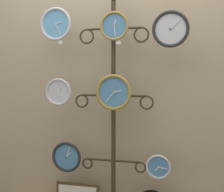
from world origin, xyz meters
TOP-DOWN VIEW (x-y plane):
  - shop_wall at (0.00, 0.57)m, footprint 4.40×0.04m
  - display_stand at (0.00, 0.41)m, footprint 0.71×0.43m
  - clock_top_left at (-0.49, 0.32)m, footprint 0.29×0.04m
  - clock_top_center at (0.03, 0.32)m, footprint 0.24×0.04m
  - clock_top_right at (0.49, 0.30)m, footprint 0.29×0.04m
  - clock_middle_left at (-0.47, 0.31)m, footprint 0.24×0.04m
  - clock_middle_center at (0.03, 0.30)m, footprint 0.30×0.04m
  - clock_bottom_left at (-0.41, 0.32)m, footprint 0.27×0.04m
  - clock_bottom_right at (0.41, 0.32)m, footprint 0.21×0.04m
  - price_tag_upper at (-0.45, 0.32)m, footprint 0.04×0.00m
  - price_tag_mid at (0.06, 0.32)m, footprint 0.04×0.00m

SIDE VIEW (x-z plane):
  - clock_bottom_right at x=0.41m, z-range 0.45..0.66m
  - clock_bottom_left at x=-0.41m, z-range 0.45..0.72m
  - display_stand at x=0.00m, z-range -0.35..1.66m
  - clock_middle_left at x=-0.47m, z-range 1.05..1.29m
  - clock_middle_center at x=0.03m, z-range 1.02..1.32m
  - shop_wall at x=0.00m, z-range 0.00..2.80m
  - price_tag_mid at x=0.06m, z-range 1.57..1.60m
  - price_tag_upper at x=-0.45m, z-range 1.59..1.61m
  - clock_top_right at x=0.49m, z-range 1.53..1.82m
  - clock_top_center at x=0.03m, z-range 1.60..1.84m
  - clock_top_left at x=-0.49m, z-range 1.61..1.90m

